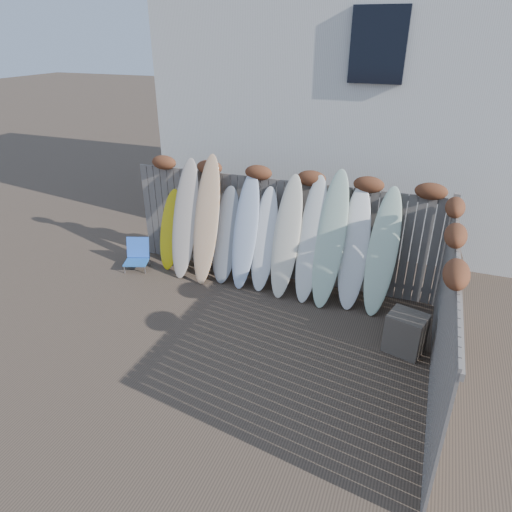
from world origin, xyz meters
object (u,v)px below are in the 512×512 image
(wooden_crate, at_px, (406,333))
(surfboard_0, at_px, (171,230))
(lattice_panel, at_px, (450,299))
(beach_chair, at_px, (137,255))

(wooden_crate, distance_m, surfboard_0, 4.94)
(wooden_crate, distance_m, lattice_panel, 0.85)
(beach_chair, xyz_separation_m, wooden_crate, (5.41, -0.87, 0.03))
(beach_chair, distance_m, wooden_crate, 5.48)
(beach_chair, bearing_deg, surfboard_0, 27.78)
(surfboard_0, bearing_deg, lattice_panel, -3.07)
(wooden_crate, xyz_separation_m, lattice_panel, (0.54, 0.47, 0.46))
(surfboard_0, bearing_deg, beach_chair, -147.34)
(wooden_crate, relative_size, lattice_panel, 0.41)
(lattice_panel, xyz_separation_m, surfboard_0, (-5.31, 0.74, 0.02))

